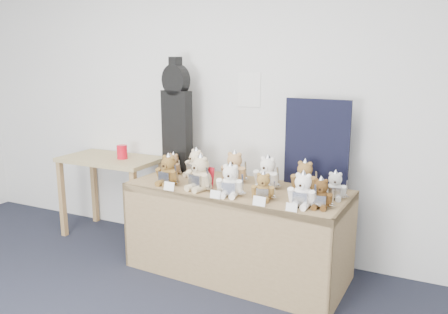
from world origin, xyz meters
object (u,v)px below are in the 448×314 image
at_px(teddy_back_left, 196,164).
at_px(teddy_back_far_left, 173,165).
at_px(teddy_front_end, 320,194).
at_px(guitar_case, 177,116).
at_px(teddy_front_left, 200,174).
at_px(display_table, 233,208).
at_px(teddy_front_right, 263,188).
at_px(teddy_front_far_right, 303,191).
at_px(teddy_back_right, 304,178).
at_px(teddy_front_centre, 230,182).
at_px(side_table, 111,170).
at_px(teddy_front_far_left, 168,171).
at_px(teddy_back_centre_right, 267,174).
at_px(teddy_back_centre_left, 234,169).
at_px(teddy_back_end, 335,187).
at_px(red_cup, 122,152).

relative_size(teddy_back_left, teddy_back_far_left, 1.29).
bearing_deg(teddy_front_end, guitar_case, 155.67).
height_order(guitar_case, teddy_front_left, guitar_case).
distance_m(display_table, teddy_front_right, 0.43).
height_order(teddy_front_left, teddy_front_far_right, teddy_front_left).
relative_size(teddy_back_left, teddy_back_right, 1.01).
distance_m(teddy_front_left, teddy_back_far_left, 0.57).
bearing_deg(teddy_front_centre, teddy_front_left, 159.18).
bearing_deg(display_table, side_table, 172.99).
bearing_deg(guitar_case, teddy_front_far_right, -6.53).
distance_m(teddy_front_far_left, teddy_back_centre_right, 0.81).
bearing_deg(display_table, teddy_back_far_left, 165.93).
height_order(guitar_case, teddy_front_far_left, guitar_case).
bearing_deg(teddy_back_centre_left, teddy_back_end, -13.88).
height_order(teddy_front_far_right, teddy_back_centre_right, teddy_back_centre_right).
distance_m(side_table, teddy_front_left, 1.29).
height_order(guitar_case, red_cup, guitar_case).
bearing_deg(guitar_case, teddy_back_far_left, -62.39).
bearing_deg(display_table, teddy_front_centre, -69.11).
xyz_separation_m(guitar_case, teddy_front_far_right, (1.32, -0.51, -0.40)).
height_order(teddy_front_left, teddy_back_centre_left, teddy_front_left).
distance_m(teddy_front_right, teddy_back_end, 0.53).
xyz_separation_m(display_table, red_cup, (-1.30, 0.27, 0.30)).
distance_m(side_table, teddy_front_far_right, 2.11).
bearing_deg(teddy_front_centre, teddy_back_right, 25.22).
bearing_deg(teddy_back_centre_right, guitar_case, 174.75).
relative_size(red_cup, teddy_front_centre, 0.48).
bearing_deg(red_cup, teddy_front_centre, -17.89).
distance_m(red_cup, teddy_front_left, 1.14).
xyz_separation_m(teddy_front_end, teddy_back_far_left, (-1.42, 0.36, -0.01)).
height_order(teddy_front_far_left, teddy_back_end, teddy_front_far_left).
distance_m(display_table, teddy_front_left, 0.38).
bearing_deg(teddy_front_far_right, teddy_front_end, 16.98).
distance_m(teddy_front_right, teddy_front_end, 0.42).
distance_m(teddy_front_far_right, teddy_back_centre_right, 0.51).
xyz_separation_m(teddy_front_left, teddy_front_far_right, (0.84, -0.06, -0.01)).
relative_size(teddy_back_end, teddy_back_far_left, 1.07).
height_order(teddy_front_right, teddy_back_centre_right, teddy_back_centre_right).
bearing_deg(red_cup, guitar_case, 6.28).
bearing_deg(teddy_front_left, teddy_front_far_right, 10.31).
distance_m(teddy_front_centre, teddy_front_right, 0.26).
relative_size(guitar_case, teddy_back_far_left, 4.79).
relative_size(display_table, teddy_back_end, 7.86).
xyz_separation_m(display_table, teddy_front_far_right, (0.61, -0.18, 0.27)).
height_order(display_table, teddy_back_right, teddy_back_right).
relative_size(teddy_front_far_left, teddy_front_left, 0.90).
height_order(teddy_front_end, teddy_back_left, teddy_back_left).
distance_m(teddy_back_centre_right, teddy_back_far_left, 0.92).
relative_size(guitar_case, teddy_back_end, 4.47).
distance_m(teddy_front_far_left, teddy_front_left, 0.31).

